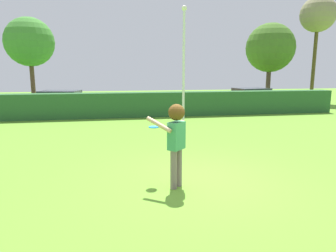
# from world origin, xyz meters

# --- Properties ---
(ground_plane) EXTENTS (60.00, 60.00, 0.00)m
(ground_plane) POSITION_xyz_m (0.00, 0.00, 0.00)
(ground_plane) COLOR #5F952C
(person) EXTENTS (0.83, 0.50, 1.79)m
(person) POSITION_xyz_m (-0.54, -0.19, 1.15)
(person) COLOR slate
(person) RESTS_ON ground
(frisbee) EXTENTS (0.23, 0.23, 0.03)m
(frisbee) POSITION_xyz_m (-0.94, 0.32, 1.23)
(frisbee) COLOR #268CE5
(lamppost) EXTENTS (0.24, 0.24, 5.35)m
(lamppost) POSITION_xyz_m (1.48, 7.94, 2.99)
(lamppost) COLOR silver
(lamppost) RESTS_ON ground
(hedge_row) EXTENTS (21.25, 0.90, 1.29)m
(hedge_row) POSITION_xyz_m (0.00, 9.87, 0.64)
(hedge_row) COLOR #29592C
(hedge_row) RESTS_ON ground
(parked_car_white) EXTENTS (4.44, 2.43, 1.25)m
(parked_car_white) POSITION_xyz_m (-4.95, 12.71, 0.69)
(parked_car_white) COLOR white
(parked_car_white) RESTS_ON ground
(parked_car_red) EXTENTS (4.45, 2.50, 1.25)m
(parked_car_red) POSITION_xyz_m (7.40, 13.07, 0.69)
(parked_car_red) COLOR #B21E1E
(parked_car_red) RESTS_ON ground
(willow_tree) EXTENTS (3.73, 3.73, 6.00)m
(willow_tree) POSITION_xyz_m (10.22, 16.12, 4.12)
(willow_tree) COLOR #4F3D32
(willow_tree) RESTS_ON ground
(maple_tree) EXTENTS (2.61, 2.61, 7.85)m
(maple_tree) POSITION_xyz_m (13.43, 15.19, 6.46)
(maple_tree) COLOR brown
(maple_tree) RESTS_ON ground
(birch_tree) EXTENTS (3.07, 3.07, 5.74)m
(birch_tree) POSITION_xyz_m (-6.97, 14.86, 4.18)
(birch_tree) COLOR brown
(birch_tree) RESTS_ON ground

